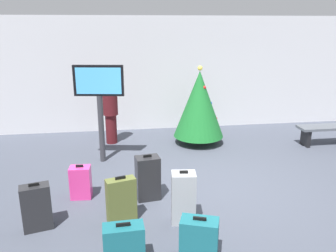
% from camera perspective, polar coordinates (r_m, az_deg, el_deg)
% --- Properties ---
extents(ground_plane, '(16.00, 16.00, 0.00)m').
position_cam_1_polar(ground_plane, '(6.42, 8.58, -10.25)').
color(ground_plane, '#424754').
extents(back_wall, '(16.00, 0.20, 3.10)m').
position_cam_1_polar(back_wall, '(9.69, 2.21, 8.73)').
color(back_wall, silver).
rests_on(back_wall, ground_plane).
extents(holiday_tree, '(1.23, 1.23, 1.94)m').
position_cam_1_polar(holiday_tree, '(8.40, 5.20, 3.66)').
color(holiday_tree, '#4C3319').
rests_on(holiday_tree, ground_plane).
extents(flight_info_kiosk, '(1.03, 0.25, 2.08)m').
position_cam_1_polar(flight_info_kiosk, '(7.25, -11.37, 5.28)').
color(flight_info_kiosk, '#333338').
rests_on(flight_info_kiosk, ground_plane).
extents(waiting_bench, '(1.44, 0.44, 0.48)m').
position_cam_1_polar(waiting_bench, '(9.28, 24.92, -0.73)').
color(waiting_bench, '#4C5159').
rests_on(waiting_bench, ground_plane).
extents(traveller_0, '(0.38, 0.38, 1.69)m').
position_cam_1_polar(traveller_0, '(8.54, -9.58, 2.89)').
color(traveller_0, '#4C1419').
rests_on(traveller_0, ground_plane).
extents(suitcase_0, '(0.36, 0.27, 0.60)m').
position_cam_1_polar(suitcase_0, '(6.12, -14.32, -9.06)').
color(suitcase_0, '#E5388C').
rests_on(suitcase_0, ground_plane).
extents(suitcase_1, '(0.47, 0.29, 0.73)m').
position_cam_1_polar(suitcase_1, '(5.30, -7.78, -12.12)').
color(suitcase_1, '#59602D').
rests_on(suitcase_1, ground_plane).
extents(suitcase_2, '(0.54, 0.42, 0.56)m').
position_cam_1_polar(suitcase_2, '(4.62, 5.20, -18.05)').
color(suitcase_2, '#19606B').
rests_on(suitcase_2, ground_plane).
extents(suitcase_3, '(0.45, 0.32, 0.72)m').
position_cam_1_polar(suitcase_3, '(5.42, -21.03, -12.52)').
color(suitcase_3, '#232326').
rests_on(suitcase_3, ground_plane).
extents(suitcase_4, '(0.51, 0.27, 0.59)m').
position_cam_1_polar(suitcase_4, '(4.48, -7.33, -19.14)').
color(suitcase_4, '#19606B').
rests_on(suitcase_4, ground_plane).
extents(suitcase_5, '(0.43, 0.33, 0.80)m').
position_cam_1_polar(suitcase_5, '(5.87, -3.38, -8.62)').
color(suitcase_5, '#232326').
rests_on(suitcase_5, ground_plane).
extents(suitcase_6, '(0.38, 0.31, 0.84)m').
position_cam_1_polar(suitcase_6, '(5.21, 2.58, -11.85)').
color(suitcase_6, '#9EA0A5').
rests_on(suitcase_6, ground_plane).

